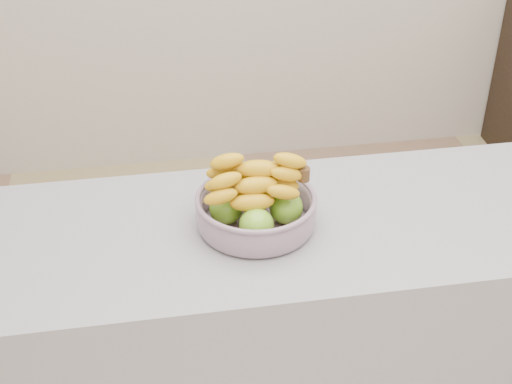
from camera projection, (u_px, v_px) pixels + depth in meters
counter at (345, 343)px, 2.07m from camera, size 2.00×0.60×0.90m
fruit_bowl at (256, 206)px, 1.76m from camera, size 0.30×0.30×0.19m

